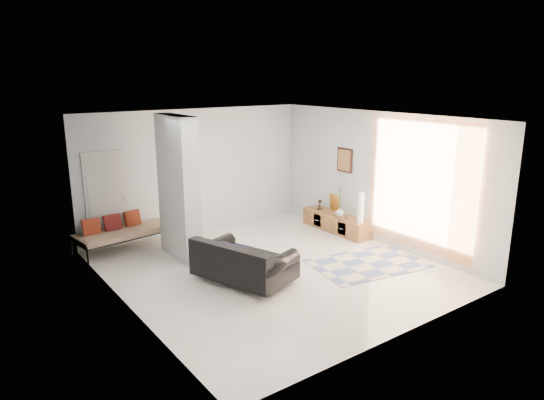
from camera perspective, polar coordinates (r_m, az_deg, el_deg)
floor at (r=9.20m, az=0.10°, el=-8.01°), size 6.00×6.00×0.00m
ceiling at (r=8.53m, az=0.11°, el=9.65°), size 6.00×6.00×0.00m
wall_back at (r=11.27m, az=-8.94°, el=3.45°), size 6.00×0.00×6.00m
wall_front at (r=6.67m, az=15.51°, el=-4.55°), size 6.00×0.00×6.00m
wall_left at (r=7.53m, az=-17.07°, el=-2.50°), size 0.00×6.00×6.00m
wall_right at (r=10.58m, az=12.24°, el=2.58°), size 0.00×6.00×6.00m
partition_column at (r=9.56m, az=-10.94°, el=1.41°), size 0.35×1.20×2.80m
hallway_door at (r=10.55m, az=-18.93°, el=-0.03°), size 0.85×0.06×2.04m
curtain at (r=9.79m, az=16.94°, el=1.65°), size 0.00×2.55×2.55m
wall_art at (r=11.16m, az=8.56°, el=4.66°), size 0.04×0.45×0.55m
media_console at (r=11.35m, az=7.55°, el=-2.63°), size 0.45×1.87×0.80m
loveseat at (r=8.50m, az=-3.58°, el=-7.44°), size 1.49×1.94×0.76m
daybed at (r=10.45m, az=-17.20°, el=-3.50°), size 2.01×1.05×0.77m
area_rug at (r=9.57m, az=11.17°, el=-7.34°), size 2.33×1.76×0.01m
cylinder_lamp at (r=10.67m, az=10.43°, el=-0.91°), size 0.12×0.12×0.67m
bronze_figurine at (r=11.61m, az=5.63°, el=-0.56°), size 0.14×0.14×0.25m
vase at (r=11.13m, az=7.94°, el=-1.38°), size 0.22×0.22×0.21m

